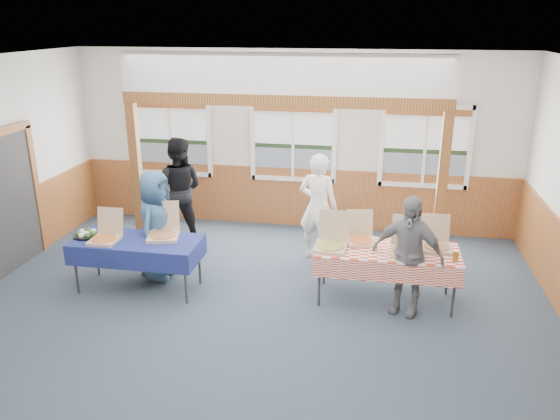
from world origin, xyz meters
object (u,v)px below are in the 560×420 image
object	(u,v)px
person_grey	(407,255)
table_right	(387,253)
woman_black	(179,189)
man_blue	(156,225)
table_left	(137,244)
woman_white	(318,207)

from	to	relation	value
person_grey	table_right	bearing A→B (deg)	154.23
woman_black	table_right	bearing A→B (deg)	152.80
table_right	man_blue	distance (m)	3.34
table_left	man_blue	bearing A→B (deg)	79.70
woman_black	person_grey	distance (m)	4.24
table_left	table_right	xyz separation A→B (m)	(3.45, 0.28, 0.00)
woman_white	man_blue	size ratio (longest dim) A/B	1.07
table_right	person_grey	xyz separation A→B (m)	(0.25, -0.26, 0.10)
woman_white	person_grey	distance (m)	1.99
table_right	woman_black	size ratio (longest dim) A/B	1.09
table_left	woman_black	xyz separation A→B (m)	(-0.08, 1.93, 0.21)
table_left	woman_black	distance (m)	1.94
table_left	man_blue	xyz separation A→B (m)	(0.12, 0.44, 0.12)
woman_white	woman_black	xyz separation A→B (m)	(-2.46, 0.43, 0.04)
woman_white	woman_black	distance (m)	2.50
table_left	man_blue	world-z (taller)	man_blue
table_right	woman_black	distance (m)	3.90
table_left	person_grey	bearing A→B (deg)	5.35
person_grey	woman_white	bearing A→B (deg)	151.91
man_blue	woman_white	bearing A→B (deg)	-60.96
table_left	table_right	world-z (taller)	same
woman_white	table_left	bearing A→B (deg)	47.22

